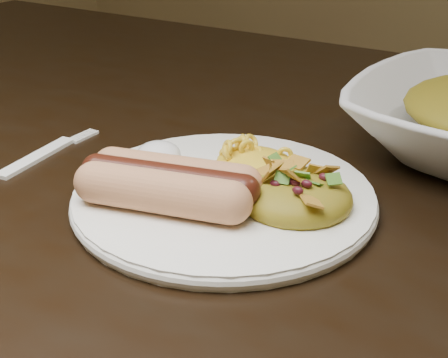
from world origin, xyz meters
The scene contains 7 objects.
table centered at (0.00, 0.00, 0.66)m, with size 1.60×0.90×0.75m.
plate centered at (0.10, -0.12, 0.76)m, with size 0.25×0.25×0.01m, color white.
hotdog centered at (0.07, -0.16, 0.78)m, with size 0.13×0.09×0.03m.
mac_and_cheese centered at (0.10, -0.06, 0.78)m, with size 0.07×0.06×0.03m, color yellow.
sour_cream centered at (0.02, -0.10, 0.78)m, with size 0.04×0.04×0.03m, color white.
taco_salad centered at (0.16, -0.11, 0.78)m, with size 0.09×0.09×0.04m.
fork centered at (-0.11, -0.13, 0.75)m, with size 0.02×0.13×0.00m, color white.
Camera 1 is at (0.34, -0.51, 1.00)m, focal length 50.00 mm.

